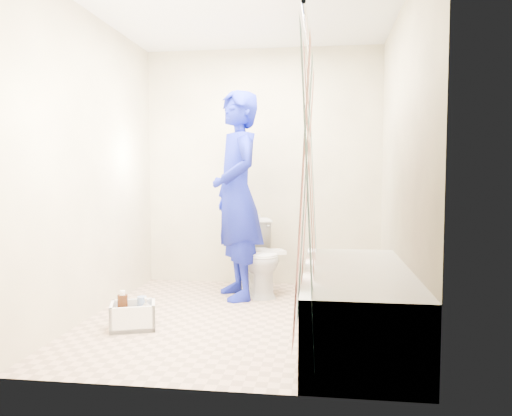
# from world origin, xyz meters

# --- Properties ---
(floor) EXTENTS (2.60, 2.60, 0.00)m
(floor) POSITION_xyz_m (0.00, 0.00, 0.00)
(floor) COLOR tan
(floor) RESTS_ON ground
(ceiling) EXTENTS (2.40, 2.60, 0.02)m
(ceiling) POSITION_xyz_m (0.00, 0.00, 2.40)
(ceiling) COLOR silver
(ceiling) RESTS_ON wall_back
(wall_back) EXTENTS (2.40, 0.02, 2.40)m
(wall_back) POSITION_xyz_m (0.00, 1.30, 1.20)
(wall_back) COLOR beige
(wall_back) RESTS_ON ground
(wall_front) EXTENTS (2.40, 0.02, 2.40)m
(wall_front) POSITION_xyz_m (0.00, -1.30, 1.20)
(wall_front) COLOR beige
(wall_front) RESTS_ON ground
(wall_left) EXTENTS (0.02, 2.60, 2.40)m
(wall_left) POSITION_xyz_m (-1.20, 0.00, 1.20)
(wall_left) COLOR beige
(wall_left) RESTS_ON ground
(wall_right) EXTENTS (0.02, 2.60, 2.40)m
(wall_right) POSITION_xyz_m (1.20, 0.00, 1.20)
(wall_right) COLOR beige
(wall_right) RESTS_ON ground
(bathtub) EXTENTS (0.70, 1.75, 0.50)m
(bathtub) POSITION_xyz_m (0.85, -0.43, 0.27)
(bathtub) COLOR white
(bathtub) RESTS_ON ground
(curtain_rod) EXTENTS (0.02, 1.90, 0.02)m
(curtain_rod) POSITION_xyz_m (0.52, -0.43, 1.95)
(curtain_rod) COLOR silver
(curtain_rod) RESTS_ON wall_back
(shower_curtain) EXTENTS (0.06, 1.75, 1.80)m
(shower_curtain) POSITION_xyz_m (0.52, -0.43, 1.02)
(shower_curtain) COLOR white
(shower_curtain) RESTS_ON curtain_rod
(toilet) EXTENTS (0.62, 0.78, 0.70)m
(toilet) POSITION_xyz_m (0.02, 0.85, 0.35)
(toilet) COLOR white
(toilet) RESTS_ON ground
(tank_lid) EXTENTS (0.47, 0.34, 0.03)m
(tank_lid) POSITION_xyz_m (0.06, 0.75, 0.41)
(tank_lid) COLOR white
(tank_lid) RESTS_ON toilet
(tank_internals) EXTENTS (0.16, 0.09, 0.23)m
(tank_internals) POSITION_xyz_m (-0.09, 1.01, 0.69)
(tank_internals) COLOR black
(tank_internals) RESTS_ON toilet
(plumber) EXTENTS (0.70, 0.82, 1.89)m
(plumber) POSITION_xyz_m (-0.16, 0.67, 0.94)
(plumber) COLOR #1134AA
(plumber) RESTS_ON ground
(cleaning_caddy) EXTENTS (0.39, 0.35, 0.24)m
(cleaning_caddy) POSITION_xyz_m (-0.75, -0.35, 0.09)
(cleaning_caddy) COLOR white
(cleaning_caddy) RESTS_ON ground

